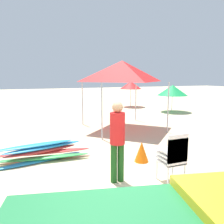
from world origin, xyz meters
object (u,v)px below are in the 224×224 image
at_px(lifeguard_near_right, 117,136).
at_px(traffic_cone_near, 174,151).
at_px(stacked_plastic_chairs, 174,154).
at_px(beach_umbrella_left, 131,85).
at_px(popup_canopy, 122,71).
at_px(beach_umbrella_far, 173,90).
at_px(surfboard_pile, 42,152).
at_px(traffic_cone_far, 142,152).

relative_size(lifeguard_near_right, traffic_cone_near, 3.84).
relative_size(stacked_plastic_chairs, beach_umbrella_left, 0.59).
relative_size(popup_canopy, traffic_cone_near, 6.41).
xyz_separation_m(lifeguard_near_right, popup_canopy, (2.19, 4.71, 1.47)).
distance_m(stacked_plastic_chairs, beach_umbrella_left, 12.54).
relative_size(popup_canopy, beach_umbrella_left, 1.55).
distance_m(beach_umbrella_left, beach_umbrella_far, 3.53).
distance_m(surfboard_pile, popup_canopy, 5.10).
bearing_deg(lifeguard_near_right, stacked_plastic_chairs, -25.35).
relative_size(stacked_plastic_chairs, surfboard_pile, 0.43).
bearing_deg(beach_umbrella_left, popup_canopy, -119.02).
distance_m(surfboard_pile, lifeguard_near_right, 2.49).
distance_m(popup_canopy, traffic_cone_far, 4.59).
xyz_separation_m(popup_canopy, traffic_cone_far, (-1.13, -3.86, -2.21)).
xyz_separation_m(surfboard_pile, beach_umbrella_far, (8.54, 5.97, 1.15)).
height_order(popup_canopy, beach_umbrella_far, popup_canopy).
xyz_separation_m(stacked_plastic_chairs, surfboard_pile, (-2.50, 2.40, -0.41)).
xyz_separation_m(stacked_plastic_chairs, popup_canopy, (1.11, 5.22, 1.83)).
height_order(lifeguard_near_right, beach_umbrella_far, lifeguard_near_right).
relative_size(traffic_cone_near, traffic_cone_far, 0.83).
height_order(beach_umbrella_left, traffic_cone_far, beach_umbrella_left).
bearing_deg(stacked_plastic_chairs, surfboard_pile, 136.23).
relative_size(surfboard_pile, beach_umbrella_left, 1.37).
relative_size(popup_canopy, traffic_cone_far, 5.34).
distance_m(beach_umbrella_far, traffic_cone_far, 9.33).
xyz_separation_m(beach_umbrella_far, traffic_cone_near, (-5.15, -7.19, -1.16)).
bearing_deg(traffic_cone_near, traffic_cone_far, 168.52).
distance_m(lifeguard_near_right, popup_canopy, 5.39).
distance_m(stacked_plastic_chairs, lifeguard_near_right, 1.25).
height_order(lifeguard_near_right, beach_umbrella_left, beach_umbrella_left).
relative_size(popup_canopy, beach_umbrella_far, 1.53).
distance_m(lifeguard_near_right, traffic_cone_far, 1.55).
bearing_deg(surfboard_pile, traffic_cone_near, -19.84).
relative_size(lifeguard_near_right, traffic_cone_far, 3.20).
xyz_separation_m(beach_umbrella_far, traffic_cone_far, (-6.05, -7.01, -1.11)).
relative_size(stacked_plastic_chairs, traffic_cone_far, 2.02).
distance_m(stacked_plastic_chairs, surfboard_pile, 3.49).
height_order(popup_canopy, beach_umbrella_left, popup_canopy).
bearing_deg(traffic_cone_far, traffic_cone_near, -11.48).
bearing_deg(traffic_cone_near, beach_umbrella_far, 54.40).
height_order(beach_umbrella_left, beach_umbrella_far, beach_umbrella_left).
height_order(stacked_plastic_chairs, beach_umbrella_far, beach_umbrella_far).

